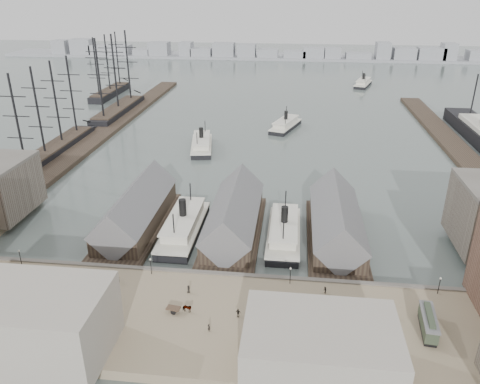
# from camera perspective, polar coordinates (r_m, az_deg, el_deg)

# --- Properties ---
(ground) EXTENTS (900.00, 900.00, 0.00)m
(ground) POSITION_cam_1_polar(r_m,az_deg,el_deg) (108.79, -1.89, -9.30)
(ground) COLOR #4B5653
(ground) RESTS_ON ground
(quay) EXTENTS (180.00, 30.00, 2.00)m
(quay) POSITION_cam_1_polar(r_m,az_deg,el_deg) (92.32, -3.81, -15.54)
(quay) COLOR #817157
(quay) RESTS_ON ground
(seawall) EXTENTS (180.00, 1.20, 2.30)m
(seawall) POSITION_cam_1_polar(r_m,az_deg,el_deg) (103.88, -2.33, -10.33)
(seawall) COLOR #59544C
(seawall) RESTS_ON ground
(west_wharf) EXTENTS (10.00, 220.00, 1.60)m
(west_wharf) POSITION_cam_1_polar(r_m,az_deg,el_deg) (215.11, -16.12, 7.14)
(west_wharf) COLOR #2D231C
(west_wharf) RESTS_ON ground
(east_wharf) EXTENTS (10.00, 180.00, 1.60)m
(east_wharf) POSITION_cam_1_polar(r_m,az_deg,el_deg) (199.68, 25.13, 4.51)
(east_wharf) COLOR #2D231C
(east_wharf) RESTS_ON ground
(ferry_shed_west) EXTENTS (14.00, 42.00, 12.60)m
(ferry_shed_west) POSITION_cam_1_polar(r_m,az_deg,el_deg) (126.64, -12.49, -2.39)
(ferry_shed_west) COLOR #2D231C
(ferry_shed_west) RESTS_ON ground
(ferry_shed_center) EXTENTS (14.00, 42.00, 12.60)m
(ferry_shed_center) POSITION_cam_1_polar(r_m,az_deg,el_deg) (120.91, -0.74, -3.10)
(ferry_shed_center) COLOR #2D231C
(ferry_shed_center) RESTS_ON ground
(ferry_shed_east) EXTENTS (14.00, 42.00, 12.60)m
(ferry_shed_east) POSITION_cam_1_polar(r_m,az_deg,el_deg) (120.64, 11.63, -3.70)
(ferry_shed_east) COLOR #2D231C
(ferry_shed_east) RESTS_ON ground
(street_bldg_center) EXTENTS (24.00, 16.00, 10.00)m
(street_bldg_center) POSITION_cam_1_polar(r_m,az_deg,el_deg) (78.44, 9.71, -18.63)
(street_bldg_center) COLOR gray
(street_bldg_center) RESTS_ON quay
(street_bldg_west) EXTENTS (30.00, 16.00, 12.00)m
(street_bldg_west) POSITION_cam_1_polar(r_m,az_deg,el_deg) (89.29, -25.37, -14.10)
(street_bldg_west) COLOR gray
(street_bldg_west) RESTS_ON quay
(lamp_post_far_w) EXTENTS (0.44, 0.44, 3.92)m
(lamp_post_far_w) POSITION_cam_1_polar(r_m,az_deg,el_deg) (115.73, -25.28, -6.92)
(lamp_post_far_w) COLOR black
(lamp_post_far_w) RESTS_ON quay
(lamp_post_near_w) EXTENTS (0.44, 0.44, 3.92)m
(lamp_post_near_w) POSITION_cam_1_polar(r_m,az_deg,el_deg) (103.63, -10.84, -8.54)
(lamp_post_near_w) COLOR black
(lamp_post_near_w) RESTS_ON quay
(lamp_post_near_e) EXTENTS (0.44, 0.44, 3.92)m
(lamp_post_near_e) POSITION_cam_1_polar(r_m,az_deg,el_deg) (99.41, 6.17, -9.74)
(lamp_post_near_e) COLOR black
(lamp_post_near_e) RESTS_ON quay
(lamp_post_far_e) EXTENTS (0.44, 0.44, 3.92)m
(lamp_post_far_e) POSITION_cam_1_polar(r_m,az_deg,el_deg) (104.06, 23.18, -10.11)
(lamp_post_far_e) COLOR black
(lamp_post_far_e) RESTS_ON quay
(far_shore) EXTENTS (500.00, 40.00, 15.72)m
(far_shore) POSITION_cam_1_polar(r_m,az_deg,el_deg) (427.95, 4.73, 16.41)
(far_shore) COLOR gray
(far_shore) RESTS_ON ground
(ferry_docked_west) EXTENTS (8.70, 29.02, 10.36)m
(ferry_docked_west) POSITION_cam_1_polar(r_m,az_deg,el_deg) (122.58, -6.89, -4.05)
(ferry_docked_west) COLOR black
(ferry_docked_west) RESTS_ON ground
(ferry_docked_east) EXTENTS (8.14, 27.12, 9.69)m
(ferry_docked_east) POSITION_cam_1_polar(r_m,az_deg,el_deg) (119.75, 5.37, -4.78)
(ferry_docked_east) COLOR black
(ferry_docked_east) RESTS_ON ground
(ferry_open_near) EXTENTS (11.94, 26.77, 9.23)m
(ferry_open_near) POSITION_cam_1_polar(r_m,az_deg,el_deg) (185.96, -4.71, 5.88)
(ferry_open_near) COLOR black
(ferry_open_near) RESTS_ON ground
(ferry_open_mid) EXTENTS (14.63, 25.48, 8.72)m
(ferry_open_mid) POSITION_cam_1_polar(r_m,az_deg,el_deg) (213.39, 5.58, 8.19)
(ferry_open_mid) COLOR black
(ferry_open_mid) RESTS_ON ground
(ferry_open_far) EXTENTS (14.38, 25.50, 8.72)m
(ferry_open_far) POSITION_cam_1_polar(r_m,az_deg,el_deg) (316.78, 14.77, 12.73)
(ferry_open_far) COLOR black
(ferry_open_far) RESTS_ON ground
(sailing_ship_near) EXTENTS (8.32, 57.31, 34.20)m
(sailing_ship_near) POSITION_cam_1_polar(r_m,az_deg,el_deg) (192.23, -21.70, 4.95)
(sailing_ship_near) COLOR black
(sailing_ship_near) RESTS_ON ground
(sailing_ship_mid) EXTENTS (9.39, 54.27, 38.61)m
(sailing_ship_mid) POSITION_cam_1_polar(r_m,az_deg,el_deg) (244.30, -14.57, 9.74)
(sailing_ship_mid) COLOR black
(sailing_ship_mid) RESTS_ON ground
(sailing_ship_far) EXTENTS (8.33, 46.29, 34.25)m
(sailing_ship_far) POSITION_cam_1_polar(r_m,az_deg,el_deg) (290.46, -15.52, 11.77)
(sailing_ship_far) COLOR black
(sailing_ship_far) RESTS_ON ground
(tram) EXTENTS (3.30, 9.55, 3.33)m
(tram) POSITION_cam_1_polar(r_m,az_deg,el_deg) (93.96, 21.96, -14.64)
(tram) COLOR black
(tram) RESTS_ON quay
(horse_cart_center) EXTENTS (5.04, 1.93, 1.72)m
(horse_cart_center) POSITION_cam_1_polar(r_m,az_deg,el_deg) (92.91, -6.92, -13.93)
(horse_cart_center) COLOR black
(horse_cart_center) RESTS_ON quay
(horse_cart_right) EXTENTS (4.76, 3.08, 1.49)m
(horse_cart_right) POSITION_cam_1_polar(r_m,az_deg,el_deg) (91.82, 7.69, -14.57)
(horse_cart_right) COLOR black
(horse_cart_right) RESTS_ON quay
(pedestrian_0) EXTENTS (0.71, 0.77, 1.71)m
(pedestrian_0) POSITION_cam_1_polar(r_m,az_deg,el_deg) (115.12, -26.00, -8.31)
(pedestrian_0) COLOR black
(pedestrian_0) RESTS_ON quay
(pedestrian_2) EXTENTS (1.14, 1.10, 1.56)m
(pedestrian_2) POSITION_cam_1_polar(r_m,az_deg,el_deg) (103.30, -14.60, -10.33)
(pedestrian_2) COLOR black
(pedestrian_2) RESTS_ON quay
(pedestrian_3) EXTENTS (0.86, 1.16, 1.83)m
(pedestrian_3) POSITION_cam_1_polar(r_m,az_deg,el_deg) (92.04, -15.00, -15.07)
(pedestrian_3) COLOR black
(pedestrian_3) RESTS_ON quay
(pedestrian_4) EXTENTS (0.74, 0.95, 1.70)m
(pedestrian_4) POSITION_cam_1_polar(r_m,az_deg,el_deg) (97.88, -6.30, -11.68)
(pedestrian_4) COLOR black
(pedestrian_4) RESTS_ON quay
(pedestrian_5) EXTENTS (0.72, 0.63, 1.64)m
(pedestrian_5) POSITION_cam_1_polar(r_m,az_deg,el_deg) (88.30, -3.80, -16.16)
(pedestrian_5) COLOR black
(pedestrian_5) RESTS_ON quay
(pedestrian_6) EXTENTS (0.64, 0.81, 1.62)m
(pedestrian_6) POSITION_cam_1_polar(r_m,az_deg,el_deg) (98.56, 10.30, -11.71)
(pedestrian_6) COLOR black
(pedestrian_6) RESTS_ON quay
(pedestrian_7) EXTENTS (1.22, 1.29, 1.75)m
(pedestrian_7) POSITION_cam_1_polar(r_m,az_deg,el_deg) (88.73, 13.72, -16.65)
(pedestrian_7) COLOR black
(pedestrian_7) RESTS_ON quay
(pedestrian_8) EXTENTS (0.47, 1.07, 1.81)m
(pedestrian_8) POSITION_cam_1_polar(r_m,az_deg,el_deg) (95.37, 18.03, -13.94)
(pedestrian_8) COLOR black
(pedestrian_8) RESTS_ON quay
(pedestrian_11) EXTENTS (1.09, 0.55, 1.80)m
(pedestrian_11) POSITION_cam_1_polar(r_m,az_deg,el_deg) (91.22, -0.25, -14.51)
(pedestrian_11) COLOR black
(pedestrian_11) RESTS_ON quay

